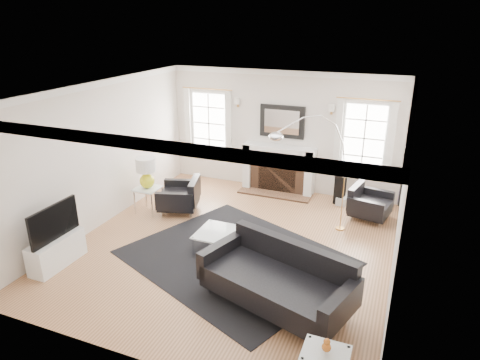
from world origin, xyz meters
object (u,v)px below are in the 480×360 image
at_px(armchair_right, 368,204).
at_px(arc_floor_lamp, 312,158).
at_px(coffee_table, 219,234).
at_px(armchair_left, 181,197).
at_px(sofa, 279,280).
at_px(fireplace, 278,169).
at_px(gourd_lamp, 146,171).

height_order(armchair_right, arc_floor_lamp, arc_floor_lamp).
bearing_deg(coffee_table, armchair_left, 140.49).
relative_size(sofa, armchair_right, 2.47).
distance_m(fireplace, coffee_table, 3.03).
relative_size(armchair_left, armchair_right, 1.13).
xyz_separation_m(fireplace, gourd_lamp, (-2.20, -2.13, 0.38)).
height_order(fireplace, coffee_table, fireplace).
xyz_separation_m(sofa, armchair_right, (0.87, 3.37, -0.07)).
distance_m(fireplace, arc_floor_lamp, 1.31).
xyz_separation_m(armchair_left, gourd_lamp, (-0.63, -0.28, 0.59)).
distance_m(fireplace, gourd_lamp, 3.09).
bearing_deg(armchair_right, gourd_lamp, -162.16).
bearing_deg(sofa, arc_floor_lamp, 95.90).
bearing_deg(gourd_lamp, armchair_right, 17.84).
height_order(armchair_left, armchair_right, armchair_left).
bearing_deg(sofa, fireplace, 107.21).
distance_m(fireplace, sofa, 4.30).
bearing_deg(fireplace, armchair_left, -130.17).
bearing_deg(armchair_left, fireplace, 49.83).
xyz_separation_m(fireplace, arc_floor_lamp, (0.92, -0.71, 0.61)).
height_order(coffee_table, gourd_lamp, gourd_lamp).
bearing_deg(arc_floor_lamp, sofa, -84.10).
xyz_separation_m(armchair_left, coffee_table, (1.42, -1.17, -0.02)).
bearing_deg(coffee_table, arc_floor_lamp, 65.12).
xyz_separation_m(sofa, coffee_table, (-1.42, 1.08, -0.07)).
xyz_separation_m(sofa, armchair_left, (-2.84, 2.25, -0.05)).
bearing_deg(fireplace, sofa, -72.79).
bearing_deg(armchair_left, sofa, -38.41).
relative_size(coffee_table, gourd_lamp, 1.18).
bearing_deg(armchair_right, arc_floor_lamp, 178.92).
xyz_separation_m(sofa, gourd_lamp, (-3.47, 1.97, 0.54)).
xyz_separation_m(gourd_lamp, arc_floor_lamp, (3.12, 1.42, 0.23)).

